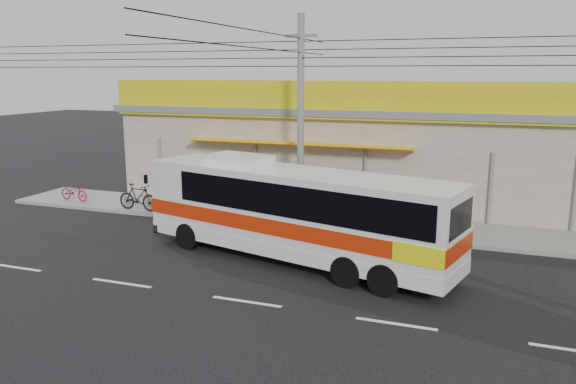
{
  "coord_description": "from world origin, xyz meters",
  "views": [
    {
      "loc": [
        5.84,
        -15.41,
        6.05
      ],
      "look_at": [
        -0.45,
        2.0,
        2.09
      ],
      "focal_mm": 35.0,
      "sensor_mm": 36.0,
      "label": 1
    }
  ],
  "objects_px": {
    "motorbike_dark": "(138,197)",
    "motorbike_red": "(74,192)",
    "utility_pole": "(301,52)",
    "coach_bus": "(298,209)"
  },
  "relations": [
    {
      "from": "coach_bus",
      "to": "motorbike_red",
      "type": "relative_size",
      "value": 6.81
    },
    {
      "from": "coach_bus",
      "to": "utility_pole",
      "type": "distance_m",
      "value": 6.79
    },
    {
      "from": "motorbike_red",
      "to": "utility_pole",
      "type": "xyz_separation_m",
      "value": [
        11.14,
        0.09,
        6.2
      ]
    },
    {
      "from": "coach_bus",
      "to": "utility_pole",
      "type": "height_order",
      "value": "utility_pole"
    },
    {
      "from": "utility_pole",
      "to": "motorbike_red",
      "type": "bearing_deg",
      "value": -179.51
    },
    {
      "from": "motorbike_red",
      "to": "motorbike_dark",
      "type": "xyz_separation_m",
      "value": [
        3.95,
        -0.61,
        0.16
      ]
    },
    {
      "from": "motorbike_red",
      "to": "motorbike_dark",
      "type": "relative_size",
      "value": 0.83
    },
    {
      "from": "coach_bus",
      "to": "motorbike_dark",
      "type": "relative_size",
      "value": 5.64
    },
    {
      "from": "motorbike_dark",
      "to": "utility_pole",
      "type": "xyz_separation_m",
      "value": [
        7.19,
        0.7,
        6.04
      ]
    },
    {
      "from": "motorbike_dark",
      "to": "motorbike_red",
      "type": "bearing_deg",
      "value": 83.69
    }
  ]
}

